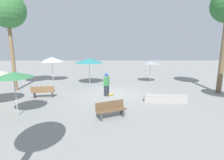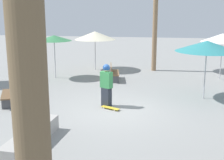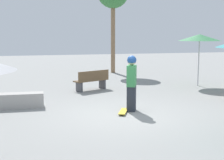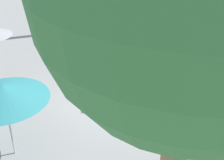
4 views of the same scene
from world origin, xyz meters
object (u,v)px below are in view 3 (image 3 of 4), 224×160
Objects in this scene: skater_main at (132,81)px; skateboard at (123,111)px; bench_far at (92,80)px; shade_umbrella_green at (200,38)px; concrete_ledge at (0,101)px.

skater_main reaches higher than skateboard.
bench_far is (4.01, 0.32, -0.50)m from skater_main.
skater_main is 0.96m from skateboard.
bench_far is 0.69× the size of shade_umbrella_green.
bench_far is at bearing 86.90° from shade_umbrella_green.
skater_main is 1.05× the size of bench_far.
skater_main is at bearing 128.56° from shade_umbrella_green.
shade_umbrella_green is (3.95, -5.02, 2.17)m from skateboard.
shade_umbrella_green is at bearing 156.02° from skater_main.
bench_far reaches higher than skateboard.
skateboard is (-0.21, 0.34, -0.87)m from skater_main.
shade_umbrella_green reaches higher than bench_far.
concrete_ledge is at bearing -88.76° from skateboard.
skater_main is 4.26m from concrete_ledge.
concrete_ledge is 1.70× the size of bench_far.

